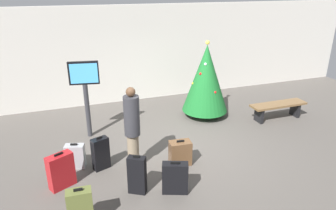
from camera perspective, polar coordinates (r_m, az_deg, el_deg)
The scene contains 13 objects.
ground_plane at distance 7.51m, azimuth 2.70°, elevation -7.73°, with size 16.00×16.00×0.00m, color #514C47.
back_wall at distance 10.24m, azimuth -4.92°, elevation 9.51°, with size 16.00×0.20×3.08m, color beige.
holiday_tree at distance 8.87m, azimuth 7.04°, elevation 4.92°, with size 1.32×1.32×2.24m.
flight_info_kiosk at distance 7.76m, azimuth -15.11°, elevation 3.25°, with size 0.72×0.20×1.97m.
waiting_bench at distance 9.39m, azimuth 19.74°, elevation -0.37°, with size 1.67×0.44×0.48m.
traveller_0 at distance 6.33m, azimuth -6.66°, elevation -4.00°, with size 0.35×0.35×1.81m.
suitcase_0 at distance 6.34m, azimuth -19.23°, elevation -11.47°, with size 0.53×0.41×0.74m.
suitcase_1 at distance 5.86m, azimuth -5.76°, elevation -12.79°, with size 0.37×0.31×0.79m.
suitcase_2 at distance 5.34m, azimuth -15.92°, elevation -18.03°, with size 0.41×0.23×0.74m.
suitcase_3 at distance 5.88m, azimuth 1.33°, elevation -13.37°, with size 0.52×0.35×0.66m.
suitcase_4 at distance 6.68m, azimuth -12.38°, elevation -8.79°, with size 0.39×0.29×0.75m.
suitcase_5 at distance 6.90m, azimuth -16.82°, elevation -9.09°, with size 0.44×0.31×0.57m.
suitcase_6 at distance 6.73m, azimuth 2.27°, elevation -8.87°, with size 0.49×0.32×0.58m.
Camera 1 is at (-2.51, -6.05, 3.69)m, focal length 32.86 mm.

